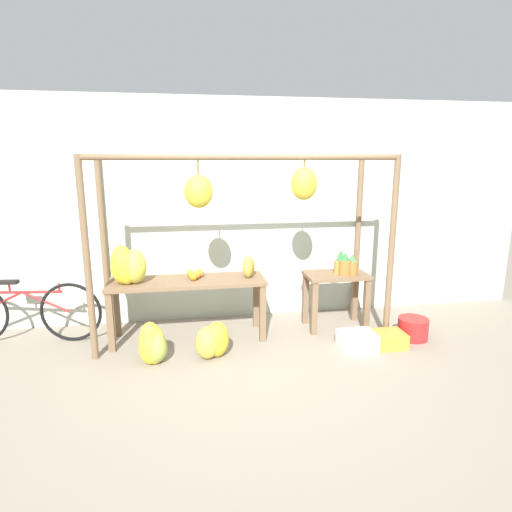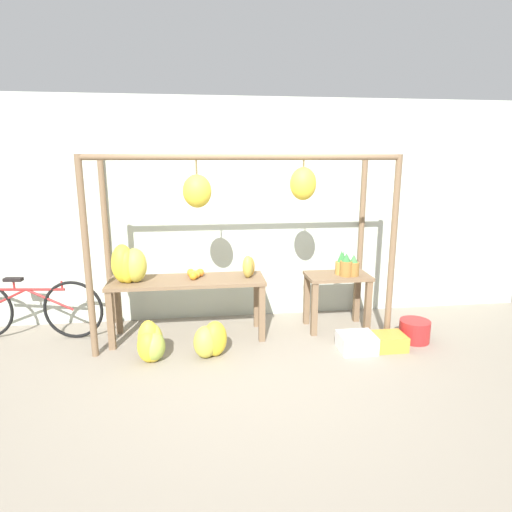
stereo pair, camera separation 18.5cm
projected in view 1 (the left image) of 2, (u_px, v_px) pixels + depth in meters
ground_plane at (258, 372)px, 4.22m from camera, size 20.00×20.00×0.00m
shop_wall_back at (236, 211)px, 5.47m from camera, size 8.00×0.08×2.80m
stall_awning at (246, 210)px, 4.63m from camera, size 3.34×1.12×2.11m
display_table_main at (188, 289)px, 4.91m from camera, size 1.77×0.55×0.71m
display_table_side at (336, 288)px, 5.26m from camera, size 0.76×0.47×0.69m
banana_pile_on_table at (127, 266)px, 4.72m from camera, size 0.49×0.41×0.44m
orange_pile at (194, 275)px, 4.93m from camera, size 0.20×0.25×0.10m
pineapple_cluster at (345, 265)px, 5.16m from camera, size 0.26×0.23×0.29m
banana_pile_ground_left at (153, 346)px, 4.40m from camera, size 0.38×0.38×0.43m
banana_pile_ground_right at (212, 341)px, 4.51m from camera, size 0.45×0.38×0.39m
fruit_crate_white at (357, 341)px, 4.73m from camera, size 0.39×0.33×0.19m
blue_bucket at (413, 328)px, 4.99m from camera, size 0.35×0.35×0.25m
parked_bicycle at (24, 312)px, 4.85m from camera, size 1.73×0.25×0.74m
papaya_pile at (249, 267)px, 4.97m from camera, size 0.19×0.24×0.26m
fruit_crate_purple at (389, 339)px, 4.79m from camera, size 0.35×0.30×0.17m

